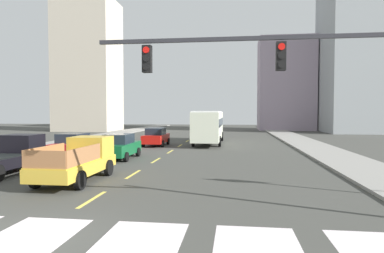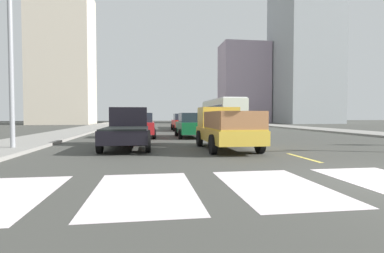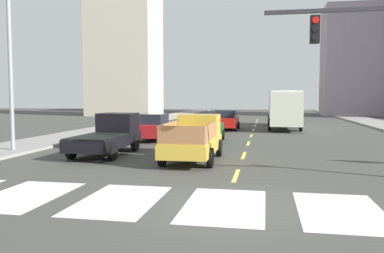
# 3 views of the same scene
# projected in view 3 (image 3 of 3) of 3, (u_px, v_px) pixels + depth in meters

# --- Properties ---
(ground_plane) EXTENTS (160.00, 160.00, 0.00)m
(ground_plane) POSITION_uv_depth(u_px,v_px,m) (225.00, 205.00, 10.29)
(ground_plane) COLOR #41413C
(sidewalk_left) EXTENTS (3.65, 110.00, 0.15)m
(sidewalk_left) POSITION_uv_depth(u_px,v_px,m) (87.00, 133.00, 30.18)
(sidewalk_left) COLOR gray
(sidewalk_left) RESTS_ON ground
(crosswalk_stripe_1) EXTENTS (2.07, 3.51, 0.01)m
(crosswalk_stripe_1) POSITION_uv_depth(u_px,v_px,m) (25.00, 195.00, 11.33)
(crosswalk_stripe_1) COLOR silver
(crosswalk_stripe_1) RESTS_ON ground
(crosswalk_stripe_2) EXTENTS (2.07, 3.51, 0.01)m
(crosswalk_stripe_2) POSITION_uv_depth(u_px,v_px,m) (120.00, 200.00, 10.81)
(crosswalk_stripe_2) COLOR silver
(crosswalk_stripe_2) RESTS_ON ground
(crosswalk_stripe_3) EXTENTS (2.07, 3.51, 0.01)m
(crosswalk_stripe_3) POSITION_uv_depth(u_px,v_px,m) (225.00, 205.00, 10.29)
(crosswalk_stripe_3) COLOR silver
(crosswalk_stripe_3) RESTS_ON ground
(crosswalk_stripe_4) EXTENTS (2.07, 3.51, 0.01)m
(crosswalk_stripe_4) POSITION_uv_depth(u_px,v_px,m) (341.00, 211.00, 9.77)
(crosswalk_stripe_4) COLOR silver
(crosswalk_stripe_4) RESTS_ON ground
(lane_dash_0) EXTENTS (0.16, 2.40, 0.01)m
(lane_dash_0) POSITION_uv_depth(u_px,v_px,m) (236.00, 175.00, 14.21)
(lane_dash_0) COLOR #E1CB51
(lane_dash_0) RESTS_ON ground
(lane_dash_1) EXTENTS (0.16, 2.40, 0.01)m
(lane_dash_1) POSITION_uv_depth(u_px,v_px,m) (244.00, 155.00, 19.11)
(lane_dash_1) COLOR #E1CB51
(lane_dash_1) RESTS_ON ground
(lane_dash_2) EXTENTS (0.16, 2.40, 0.01)m
(lane_dash_2) POSITION_uv_depth(u_px,v_px,m) (248.00, 143.00, 24.01)
(lane_dash_2) COLOR #E1CB51
(lane_dash_2) RESTS_ON ground
(lane_dash_3) EXTENTS (0.16, 2.40, 0.01)m
(lane_dash_3) POSITION_uv_depth(u_px,v_px,m) (251.00, 136.00, 28.92)
(lane_dash_3) COLOR #E1CB51
(lane_dash_3) RESTS_ON ground
(lane_dash_4) EXTENTS (0.16, 2.40, 0.01)m
(lane_dash_4) POSITION_uv_depth(u_px,v_px,m) (253.00, 130.00, 33.82)
(lane_dash_4) COLOR #E1CB51
(lane_dash_4) RESTS_ON ground
(lane_dash_5) EXTENTS (0.16, 2.40, 0.01)m
(lane_dash_5) POSITION_uv_depth(u_px,v_px,m) (255.00, 126.00, 38.72)
(lane_dash_5) COLOR #E1CB51
(lane_dash_5) RESTS_ON ground
(lane_dash_6) EXTENTS (0.16, 2.40, 0.01)m
(lane_dash_6) POSITION_uv_depth(u_px,v_px,m) (256.00, 123.00, 43.62)
(lane_dash_6) COLOR #E1CB51
(lane_dash_6) RESTS_ON ground
(lane_dash_7) EXTENTS (0.16, 2.40, 0.01)m
(lane_dash_7) POSITION_uv_depth(u_px,v_px,m) (257.00, 120.00, 48.52)
(lane_dash_7) COLOR #E1CB51
(lane_dash_7) RESTS_ON ground
(pickup_stakebed) EXTENTS (2.18, 5.20, 1.96)m
(pickup_stakebed) POSITION_uv_depth(u_px,v_px,m) (195.00, 139.00, 17.83)
(pickup_stakebed) COLOR gold
(pickup_stakebed) RESTS_ON ground
(pickup_dark) EXTENTS (2.18, 5.20, 1.96)m
(pickup_dark) POSITION_uv_depth(u_px,v_px,m) (109.00, 135.00, 19.73)
(pickup_dark) COLOR black
(pickup_dark) RESTS_ON ground
(city_bus) EXTENTS (2.72, 10.80, 3.32)m
(city_bus) POSITION_uv_depth(u_px,v_px,m) (284.00, 106.00, 35.60)
(city_bus) COLOR silver
(city_bus) RESTS_ON ground
(sedan_mid) EXTENTS (2.02, 4.40, 1.72)m
(sedan_mid) POSITION_uv_depth(u_px,v_px,m) (226.00, 120.00, 33.76)
(sedan_mid) COLOR red
(sedan_mid) RESTS_ON ground
(sedan_far) EXTENTS (2.02, 4.40, 1.72)m
(sedan_far) POSITION_uv_depth(u_px,v_px,m) (206.00, 128.00, 24.86)
(sedan_far) COLOR #10572D
(sedan_far) RESTS_ON ground
(sedan_near_left) EXTENTS (2.02, 4.40, 1.72)m
(sedan_near_left) POSITION_uv_depth(u_px,v_px,m) (153.00, 127.00, 25.80)
(sedan_near_left) COLOR red
(sedan_near_left) RESTS_ON ground
(streetlight_left) EXTENTS (2.20, 0.28, 9.00)m
(streetlight_left) POSITION_uv_depth(u_px,v_px,m) (13.00, 53.00, 19.67)
(streetlight_left) COLOR gray
(streetlight_left) RESTS_ON ground
(block_mid_left) EXTENTS (9.81, 8.47, 22.66)m
(block_mid_left) POSITION_uv_depth(u_px,v_px,m) (125.00, 41.00, 60.49)
(block_mid_left) COLOR beige
(block_mid_left) RESTS_ON ground
(block_mid_right) EXTENTS (9.72, 7.10, 16.62)m
(block_mid_right) POSITION_uv_depth(u_px,v_px,m) (356.00, 61.00, 60.98)
(block_mid_right) COLOR #9B8A9C
(block_mid_right) RESTS_ON ground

